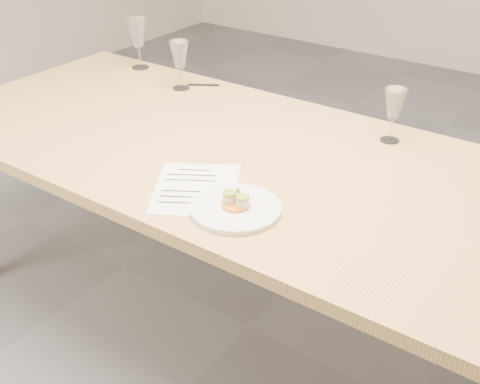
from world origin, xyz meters
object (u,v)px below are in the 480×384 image
Objects in this scene: dining_table at (249,172)px; wine_glass_1 at (180,56)px; recipe_sheet at (196,188)px; wine_glass_0 at (138,34)px; dinner_plate at (236,207)px; wine_glass_2 at (394,105)px; ballpoint_pen at (204,85)px.

wine_glass_1 is (-0.56, 0.33, 0.20)m from dining_table.
recipe_sheet is 1.14m from wine_glass_0.
wine_glass_2 reaches higher than dinner_plate.
wine_glass_0 reaches higher than dining_table.
dinner_plate is 1.28× the size of wine_glass_1.
wine_glass_1 is at bearing -16.84° from wine_glass_0.
wine_glass_2 is at bearing -3.39° from wine_glass_0.
recipe_sheet is at bearing -46.87° from wine_glass_1.
ballpoint_pen is at bearing -2.72° from wine_glass_0.
wine_glass_2 is (0.16, 0.66, 0.12)m from dinner_plate.
wine_glass_0 is 1.22m from wine_glass_2.
wine_glass_1 reaches higher than recipe_sheet.
recipe_sheet is (-0.17, 0.03, -0.01)m from dinner_plate.
dinner_plate is at bearing -61.22° from dining_table.
dinner_plate is (0.17, -0.31, 0.08)m from dining_table.
ballpoint_pen is 0.52× the size of wine_glass_0.
wine_glass_0 is (-0.89, 0.70, 0.15)m from recipe_sheet.
ballpoint_pen is at bearing 133.44° from dinner_plate.
wine_glass_1 is at bearing -157.33° from ballpoint_pen.
wine_glass_1 is at bearing 101.62° from recipe_sheet.
recipe_sheet is 3.38× the size of ballpoint_pen.
wine_glass_1 is (0.32, -0.10, -0.02)m from wine_glass_0.
wine_glass_0 is at bearing 110.13° from recipe_sheet.
ballpoint_pen is (-0.68, 0.72, -0.01)m from dinner_plate.
dinner_plate is 1.29m from wine_glass_0.
wine_glass_2 is (1.22, -0.07, -0.02)m from wine_glass_0.
wine_glass_0 is at bearing 144.68° from ballpoint_pen.
wine_glass_0 is at bearing 163.16° from wine_glass_1.
dinner_plate is 0.98m from wine_glass_1.
recipe_sheet is 1.97× the size of wine_glass_1.
wine_glass_2 reaches higher than ballpoint_pen.
dinner_plate is at bearing -41.02° from wine_glass_1.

